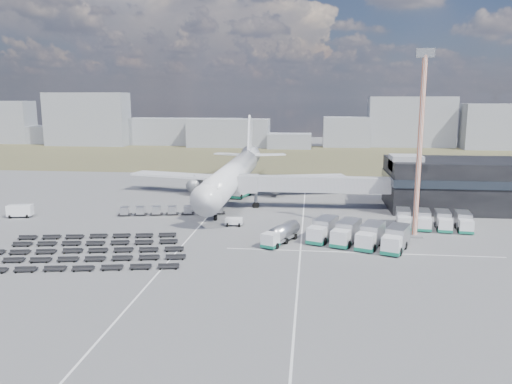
# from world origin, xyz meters

# --- Properties ---
(ground) EXTENTS (420.00, 420.00, 0.00)m
(ground) POSITION_xyz_m (0.00, 0.00, 0.00)
(ground) COLOR #565659
(ground) RESTS_ON ground
(grass_strip) EXTENTS (420.00, 90.00, 0.01)m
(grass_strip) POSITION_xyz_m (0.00, 110.00, 0.01)
(grass_strip) COLOR #49412C
(grass_strip) RESTS_ON ground
(lane_markings) EXTENTS (47.12, 110.00, 0.01)m
(lane_markings) POSITION_xyz_m (9.77, 3.00, 0.01)
(lane_markings) COLOR silver
(lane_markings) RESTS_ON ground
(terminal) EXTENTS (30.40, 16.40, 11.00)m
(terminal) POSITION_xyz_m (47.77, 23.96, 5.25)
(terminal) COLOR black
(terminal) RESTS_ON ground
(jet_bridge) EXTENTS (30.30, 3.80, 7.05)m
(jet_bridge) POSITION_xyz_m (15.90, 20.42, 5.05)
(jet_bridge) COLOR #939399
(jet_bridge) RESTS_ON ground
(airliner) EXTENTS (51.59, 64.53, 17.62)m
(airliner) POSITION_xyz_m (0.00, 32.38, 5.29)
(airliner) COLOR silver
(airliner) RESTS_ON ground
(skyline) EXTENTS (299.42, 25.47, 24.57)m
(skyline) POSITION_xyz_m (5.82, 152.82, 9.23)
(skyline) COLOR gray
(skyline) RESTS_ON ground
(fuel_tanker) EXTENTS (5.75, 9.01, 2.87)m
(fuel_tanker) POSITION_xyz_m (12.87, -4.28, 1.44)
(fuel_tanker) COLOR silver
(fuel_tanker) RESTS_ON ground
(pushback_tug) EXTENTS (3.02, 1.76, 1.37)m
(pushback_tug) POSITION_xyz_m (4.00, 5.38, 0.69)
(pushback_tug) COLOR silver
(pushback_tug) RESTS_ON ground
(utility_van) EXTENTS (4.76, 2.91, 2.35)m
(utility_van) POSITION_xyz_m (-37.06, 7.19, 1.18)
(utility_van) COLOR silver
(utility_van) RESTS_ON ground
(catering_truck) EXTENTS (4.54, 7.42, 3.18)m
(catering_truck) POSITION_xyz_m (1.53, 31.26, 1.63)
(catering_truck) COLOR silver
(catering_truck) RESTS_ON ground
(service_trucks_near) EXTENTS (15.94, 12.38, 3.13)m
(service_trucks_near) POSITION_xyz_m (24.66, -4.04, 1.70)
(service_trucks_near) COLOR silver
(service_trucks_near) RESTS_ON ground
(service_trucks_far) EXTENTS (12.94, 8.17, 2.71)m
(service_trucks_far) POSITION_xyz_m (38.40, 7.34, 1.47)
(service_trucks_far) COLOR silver
(service_trucks_far) RESTS_ON ground
(uld_row) EXTENTS (20.24, 5.42, 1.58)m
(uld_row) POSITION_xyz_m (-9.08, 12.14, 0.94)
(uld_row) COLOR black
(uld_row) RESTS_ON ground
(baggage_dollies) EXTENTS (30.56, 21.34, 0.66)m
(baggage_dollies) POSITION_xyz_m (-15.12, -12.60, 0.33)
(baggage_dollies) COLOR black
(baggage_dollies) RESTS_ON ground
(floodlight_mast) EXTENTS (2.79, 2.28, 29.56)m
(floodlight_mast) POSITION_xyz_m (34.22, 1.70, 14.82)
(floodlight_mast) COLOR #C74A1F
(floodlight_mast) RESTS_ON ground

